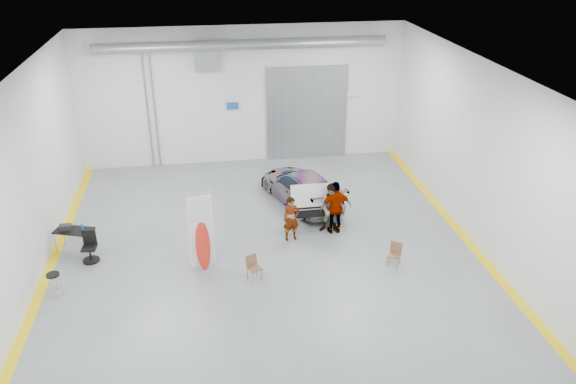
{
  "coord_description": "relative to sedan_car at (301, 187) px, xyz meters",
  "views": [
    {
      "loc": [
        -1.71,
        -15.65,
        9.87
      ],
      "look_at": [
        0.92,
        1.35,
        1.5
      ],
      "focal_mm": 35.0,
      "sensor_mm": 36.0,
      "label": 1
    }
  ],
  "objects": [
    {
      "name": "room_shell",
      "position": [
        -1.52,
        -1.26,
        3.44
      ],
      "size": [
        14.02,
        16.18,
        6.01
      ],
      "color": "silver",
      "rests_on": "ground"
    },
    {
      "name": "work_table",
      "position": [
        -8.01,
        -2.38,
        0.14
      ],
      "size": [
        1.37,
        0.98,
        1.01
      ],
      "rotation": [
        0.0,
        0.0,
        -0.33
      ],
      "color": "gray",
      "rests_on": "ground"
    },
    {
      "name": "sedan_car",
      "position": [
        0.0,
        0.0,
        0.0
      ],
      "size": [
        3.13,
        4.72,
        1.27
      ],
      "primitive_type": "imported",
      "rotation": [
        0.0,
        0.0,
        3.48
      ],
      "color": "silver",
      "rests_on": "ground"
    },
    {
      "name": "folding_chair_far",
      "position": [
        2.11,
        -4.87,
        -0.39
      ],
      "size": [
        0.51,
        0.55,
        0.78
      ],
      "rotation": [
        0.0,
        0.0,
        -0.57
      ],
      "color": "brown",
      "rests_on": "ground"
    },
    {
      "name": "trunk_lid",
      "position": [
        0.0,
        -1.94,
        0.65
      ],
      "size": [
        1.48,
        0.9,
        0.04
      ],
      "primitive_type": "cube",
      "color": "silver",
      "rests_on": "sedan_car"
    },
    {
      "name": "office_chair",
      "position": [
        -7.38,
        -3.07,
        -0.19
      ],
      "size": [
        0.54,
        0.54,
        1.01
      ],
      "rotation": [
        0.0,
        0.0,
        -0.07
      ],
      "color": "black",
      "rests_on": "ground"
    },
    {
      "name": "folding_chair_near",
      "position": [
        -2.3,
        -4.94,
        -0.39
      ],
      "size": [
        0.49,
        0.53,
        0.78
      ],
      "rotation": [
        0.0,
        0.0,
        0.46
      ],
      "color": "brown",
      "rests_on": "ground"
    },
    {
      "name": "ground",
      "position": [
        -1.76,
        -3.48,
        -0.63
      ],
      "size": [
        16.0,
        16.0,
        0.0
      ],
      "primitive_type": "plane",
      "color": "slate",
      "rests_on": "ground"
    },
    {
      "name": "person_a",
      "position": [
        -0.82,
        -2.75,
        0.16
      ],
      "size": [
        0.63,
        0.47,
        1.58
      ],
      "primitive_type": "imported",
      "rotation": [
        0.0,
        0.0,
        0.17
      ],
      "color": "#8A644B",
      "rests_on": "ground"
    },
    {
      "name": "surfboard_display",
      "position": [
        -3.84,
        -4.1,
        0.45
      ],
      "size": [
        0.75,
        0.3,
        2.67
      ],
      "rotation": [
        0.0,
        0.0,
        0.18
      ],
      "color": "white",
      "rests_on": "ground"
    },
    {
      "name": "person_c",
      "position": [
        0.77,
        -2.49,
        0.33
      ],
      "size": [
        1.16,
        0.57,
        1.92
      ],
      "primitive_type": "imported",
      "rotation": [
        0.0,
        0.0,
        3.24
      ],
      "color": "brown",
      "rests_on": "ground"
    },
    {
      "name": "person_b",
      "position": [
        0.66,
        -2.49,
        0.29
      ],
      "size": [
        1.09,
        0.98,
        1.85
      ],
      "primitive_type": "imported",
      "rotation": [
        0.0,
        0.0,
        -0.37
      ],
      "color": "teal",
      "rests_on": "ground"
    },
    {
      "name": "shop_stool",
      "position": [
        -8.07,
        -4.91,
        -0.25
      ],
      "size": [
        0.39,
        0.39,
        0.77
      ],
      "rotation": [
        0.0,
        0.0,
        0.05
      ],
      "color": "black",
      "rests_on": "ground"
    }
  ]
}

